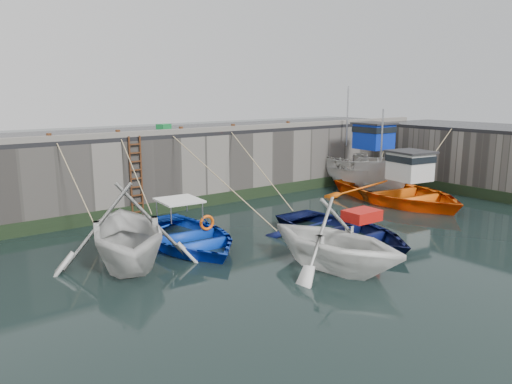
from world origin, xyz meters
TOP-DOWN VIEW (x-y plane):
  - ground at (0.00, 0.00)m, footprint 120.00×120.00m
  - quay_back at (0.00, 12.50)m, footprint 30.00×5.00m
  - road_back at (0.00, 12.50)m, footprint 30.00×5.00m
  - kerb_back at (0.00, 10.15)m, footprint 30.00×0.30m
  - algae_back at (0.00, 9.96)m, footprint 30.00×0.08m
  - algae_right at (11.96, 2.50)m, footprint 0.08×15.00m
  - ladder at (-2.00, 9.91)m, footprint 0.51×0.08m
  - boat_near_white at (-4.43, 5.32)m, footprint 5.64×6.07m
  - boat_near_white_rope at (-4.43, 8.91)m, footprint 0.04×3.39m
  - boat_near_blue at (-2.19, 5.79)m, footprint 4.17×5.54m
  - boat_near_blue_rope at (-2.19, 9.14)m, footprint 0.04×3.11m
  - boat_near_blacktrim at (0.01, 1.36)m, footprint 4.32×4.83m
  - boat_near_blacktrim_rope at (0.01, 6.93)m, footprint 0.04×6.67m
  - boat_near_navy at (2.21, 3.07)m, footprint 3.97×5.48m
  - boat_near_navy_rope at (2.21, 7.78)m, footprint 0.04×5.14m
  - boat_far_white at (9.50, 8.43)m, footprint 2.55×6.38m
  - boat_far_orange at (8.47, 5.50)m, footprint 5.85×7.51m
  - fish_crate at (0.28, 11.93)m, footprint 0.69×0.61m
  - bollard_a at (-5.00, 10.25)m, footprint 0.18×0.18m
  - bollard_b at (-2.50, 10.25)m, footprint 0.18×0.18m
  - bollard_c at (0.20, 10.25)m, footprint 0.18×0.18m
  - bollard_d at (2.80, 10.25)m, footprint 0.18×0.18m
  - bollard_e at (6.00, 10.25)m, footprint 0.18×0.18m

SIDE VIEW (x-z plane):
  - ground at x=0.00m, z-range 0.00..0.00m
  - boat_near_white at x=-4.43m, z-range -1.31..1.31m
  - boat_near_white_rope at x=-4.43m, z-range -1.55..1.55m
  - boat_near_blue at x=-2.19m, z-range -0.54..0.54m
  - boat_near_blue_rope at x=-2.19m, z-range -1.55..1.55m
  - boat_near_blacktrim at x=0.01m, z-range -1.14..1.14m
  - boat_near_blacktrim_rope at x=0.01m, z-range -1.55..1.55m
  - boat_near_navy at x=2.21m, z-range -0.56..0.56m
  - boat_near_navy_rope at x=2.21m, z-range -1.55..1.55m
  - algae_back at x=0.00m, z-range 0.00..0.50m
  - algae_right at x=11.96m, z-range 0.00..0.50m
  - boat_far_orange at x=8.47m, z-range -1.76..2.67m
  - boat_far_white at x=9.50m, z-range -1.69..3.75m
  - quay_back at x=0.00m, z-range 0.00..3.00m
  - ladder at x=-2.00m, z-range -0.01..3.19m
  - road_back at x=0.00m, z-range 3.00..3.16m
  - kerb_back at x=0.00m, z-range 3.16..3.36m
  - bollard_a at x=-5.00m, z-range 3.16..3.44m
  - bollard_b at x=-2.50m, z-range 3.16..3.44m
  - bollard_c at x=0.20m, z-range 3.16..3.44m
  - bollard_d at x=2.80m, z-range 3.16..3.44m
  - bollard_e at x=6.00m, z-range 3.16..3.44m
  - fish_crate at x=0.28m, z-range 3.16..3.46m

